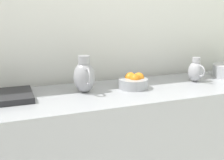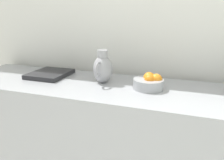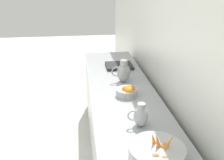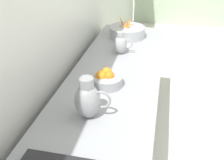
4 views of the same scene
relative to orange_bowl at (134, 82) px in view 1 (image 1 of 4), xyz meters
name	(u,v)px [view 1 (image 1 of 4)]	position (x,y,z in m)	size (l,w,h in m)	color
tile_wall_left	(152,9)	(-0.42, 0.37, 0.54)	(0.10, 7.67, 3.00)	silver
prep_counter	(119,150)	(0.03, -0.13, -0.51)	(0.68, 2.90, 0.92)	#9EA0A5
orange_bowl	(134,82)	(0.00, 0.00, 0.00)	(0.21, 0.21, 0.11)	#9EA0A5
metal_pitcher_tall	(84,76)	(-0.02, -0.36, 0.07)	(0.21, 0.15, 0.25)	#939399
metal_pitcher_short	(196,71)	(0.00, 0.55, 0.04)	(0.17, 0.12, 0.20)	#A3A3A8
counter_sink_basin	(8,96)	(-0.05, -0.86, -0.03)	(0.34, 0.30, 0.04)	#232326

